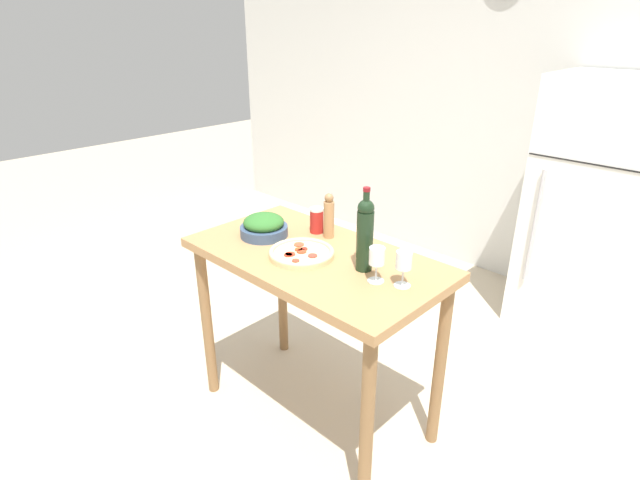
# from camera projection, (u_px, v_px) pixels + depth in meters

# --- Properties ---
(ground_plane) EXTENTS (14.00, 14.00, 0.00)m
(ground_plane) POSITION_uv_depth(u_px,v_px,m) (316.00, 412.00, 2.68)
(ground_plane) COLOR #BCAD93
(wall_back) EXTENTS (6.40, 0.08, 2.60)m
(wall_back) POSITION_uv_depth(u_px,v_px,m) (529.00, 114.00, 3.61)
(wall_back) COLOR silver
(wall_back) RESTS_ON ground_plane
(refrigerator) EXTENTS (0.80, 0.64, 1.65)m
(refrigerator) POSITION_uv_depth(u_px,v_px,m) (601.00, 212.00, 3.13)
(refrigerator) COLOR white
(refrigerator) RESTS_ON ground_plane
(prep_counter) EXTENTS (1.22, 0.66, 0.94)m
(prep_counter) POSITION_uv_depth(u_px,v_px,m) (315.00, 280.00, 2.35)
(prep_counter) COLOR #A87A4C
(prep_counter) RESTS_ON ground_plane
(wine_bottle) EXTENTS (0.07, 0.07, 0.37)m
(wine_bottle) POSITION_uv_depth(u_px,v_px,m) (365.00, 233.00, 2.09)
(wine_bottle) COLOR black
(wine_bottle) RESTS_ON prep_counter
(wine_glass_near) EXTENTS (0.07, 0.07, 0.15)m
(wine_glass_near) POSITION_uv_depth(u_px,v_px,m) (377.00, 258.00, 2.01)
(wine_glass_near) COLOR silver
(wine_glass_near) RESTS_ON prep_counter
(wine_glass_far) EXTENTS (0.07, 0.07, 0.15)m
(wine_glass_far) POSITION_uv_depth(u_px,v_px,m) (404.00, 263.00, 1.98)
(wine_glass_far) COLOR silver
(wine_glass_far) RESTS_ON prep_counter
(pepper_mill) EXTENTS (0.05, 0.05, 0.23)m
(pepper_mill) POSITION_uv_depth(u_px,v_px,m) (329.00, 216.00, 2.43)
(pepper_mill) COLOR #AD7F51
(pepper_mill) RESTS_ON prep_counter
(salad_bowl) EXTENTS (0.24, 0.24, 0.11)m
(salad_bowl) POSITION_uv_depth(u_px,v_px,m) (264.00, 226.00, 2.47)
(salad_bowl) COLOR #384C6B
(salad_bowl) RESTS_ON prep_counter
(homemade_pizza) EXTENTS (0.30, 0.30, 0.03)m
(homemade_pizza) POSITION_uv_depth(u_px,v_px,m) (301.00, 253.00, 2.27)
(homemade_pizza) COLOR #DBC189
(homemade_pizza) RESTS_ON prep_counter
(salt_canister) EXTENTS (0.07, 0.07, 0.13)m
(salt_canister) POSITION_uv_depth(u_px,v_px,m) (317.00, 220.00, 2.50)
(salt_canister) COLOR #B2231E
(salt_canister) RESTS_ON prep_counter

